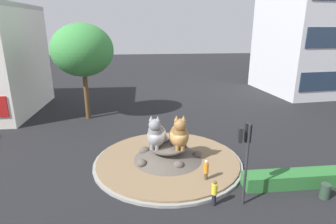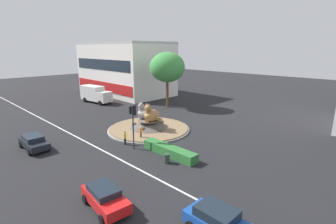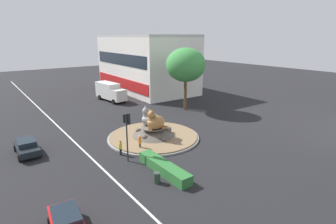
# 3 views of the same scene
# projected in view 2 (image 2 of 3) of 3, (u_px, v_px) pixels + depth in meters

# --- Properties ---
(ground_plane) EXTENTS (160.00, 160.00, 0.00)m
(ground_plane) POSITION_uv_depth(u_px,v_px,m) (149.00, 130.00, 32.59)
(ground_plane) COLOR black
(lane_centreline) EXTENTS (112.00, 0.20, 0.01)m
(lane_centreline) POSITION_uv_depth(u_px,v_px,m) (94.00, 146.00, 27.11)
(lane_centreline) COLOR silver
(lane_centreline) RESTS_ON ground
(roundabout_island) EXTENTS (10.68, 10.68, 1.35)m
(roundabout_island) POSITION_uv_depth(u_px,v_px,m) (149.00, 126.00, 32.49)
(roundabout_island) COLOR gray
(roundabout_island) RESTS_ON ground
(cat_statue_grey) EXTENTS (2.07, 2.47, 2.41)m
(cat_statue_grey) POSITION_uv_depth(u_px,v_px,m) (145.00, 112.00, 32.61)
(cat_statue_grey) COLOR gray
(cat_statue_grey) RESTS_ON roundabout_island
(cat_statue_tabby) EXTENTS (1.59, 2.42, 2.48)m
(cat_statue_tabby) POSITION_uv_depth(u_px,v_px,m) (151.00, 115.00, 31.33)
(cat_statue_tabby) COLOR #9E703D
(cat_statue_tabby) RESTS_ON roundabout_island
(traffic_light_mast) EXTENTS (0.76, 0.49, 4.73)m
(traffic_light_mast) POSITION_uv_depth(u_px,v_px,m) (133.00, 117.00, 25.70)
(traffic_light_mast) COLOR #2D2D33
(traffic_light_mast) RESTS_ON ground
(shophouse_block) EXTENTS (23.41, 12.74, 11.79)m
(shophouse_block) POSITION_uv_depth(u_px,v_px,m) (125.00, 68.00, 58.50)
(shophouse_block) COLOR silver
(shophouse_block) RESTS_ON ground
(clipped_hedge_strip) EXTENTS (6.42, 1.20, 0.90)m
(clipped_hedge_strip) POSITION_uv_depth(u_px,v_px,m) (169.00, 151.00, 24.77)
(clipped_hedge_strip) COLOR #2D7033
(clipped_hedge_strip) RESTS_ON ground
(broadleaf_tree_behind_island) EXTENTS (6.19, 6.19, 9.85)m
(broadleaf_tree_behind_island) POSITION_uv_depth(u_px,v_px,m) (167.00, 67.00, 43.46)
(broadleaf_tree_behind_island) COLOR brown
(broadleaf_tree_behind_island) RESTS_ON ground
(pedestrian_yellow_shirt) EXTENTS (0.33, 0.33, 1.54)m
(pedestrian_yellow_shirt) POSITION_uv_depth(u_px,v_px,m) (125.00, 138.00, 27.41)
(pedestrian_yellow_shirt) COLOR black
(pedestrian_yellow_shirt) RESTS_ON ground
(pedestrian_orange_shirt) EXTENTS (0.31, 0.31, 1.65)m
(pedestrian_orange_shirt) POSITION_uv_depth(u_px,v_px,m) (141.00, 132.00, 28.86)
(pedestrian_orange_shirt) COLOR brown
(pedestrian_orange_shirt) RESTS_ON ground
(sedan_on_far_lane) EXTENTS (4.29, 2.35, 1.47)m
(sedan_on_far_lane) POSITION_uv_depth(u_px,v_px,m) (105.00, 197.00, 16.45)
(sedan_on_far_lane) COLOR red
(sedan_on_far_lane) RESTS_ON ground
(hatchback_near_shophouse) EXTENTS (4.05, 2.14, 1.61)m
(hatchback_near_shophouse) POSITION_uv_depth(u_px,v_px,m) (219.00, 221.00, 14.06)
(hatchback_near_shophouse) COLOR #19479E
(hatchback_near_shophouse) RESTS_ON ground
(parked_car_right) EXTENTS (4.38, 2.12, 1.46)m
(parked_car_right) POSITION_uv_depth(u_px,v_px,m) (34.00, 142.00, 26.23)
(parked_car_right) COLOR black
(parked_car_right) RESTS_ON ground
(delivery_box_truck) EXTENTS (7.52, 3.16, 3.24)m
(delivery_box_truck) POSITION_uv_depth(u_px,v_px,m) (95.00, 94.00, 48.80)
(delivery_box_truck) COLOR silver
(delivery_box_truck) RESTS_ON ground
(litter_bin) EXTENTS (0.56, 0.56, 0.90)m
(litter_bin) POSITION_uv_depth(u_px,v_px,m) (167.00, 158.00, 23.03)
(litter_bin) COLOR #2D4233
(litter_bin) RESTS_ON ground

